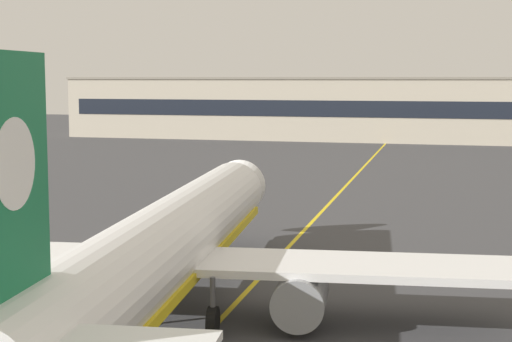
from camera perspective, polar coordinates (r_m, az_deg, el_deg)
The scene contains 3 objects.
taxiway_centreline at distance 55.72m, azimuth 2.76°, elevation -4.83°, with size 0.30×180.00×0.01m, color yellow.
airliner_foreground at distance 36.95m, azimuth -6.46°, elevation -5.37°, with size 32.35×41.48×11.65m.
terminal_building at distance 145.23m, azimuth 7.79°, elevation 4.32°, with size 110.72×12.40×11.16m.
Camera 1 is at (12.02, -23.30, 10.94)m, focal length 57.19 mm.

